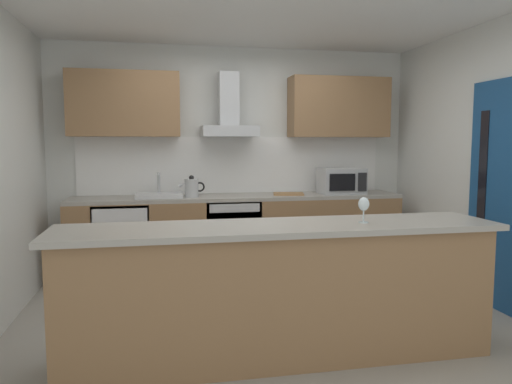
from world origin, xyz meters
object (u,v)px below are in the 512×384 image
Objects in this scene: microwave at (341,181)px; kettle at (192,187)px; chopping_board at (288,194)px; wine_glass at (364,205)px; oven at (231,235)px; refrigerator at (123,242)px; range_hood at (229,116)px; sink at (159,195)px.

kettle is at bearing -179.81° from microwave.
wine_glass is at bearing -91.60° from chopping_board.
oven is 0.70m from kettle.
refrigerator is at bearing 177.62° from kettle.
refrigerator is at bearing -173.62° from range_hood.
kettle is at bearing -175.59° from oven.
chopping_board is at bearing -2.05° from oven.
microwave is 1.73m from kettle.
refrigerator is at bearing 179.35° from chopping_board.
microwave is 1.73× the size of kettle.
range_hood is (-1.30, 0.16, 0.74)m from microwave.
sink is at bearing 121.85° from wine_glass.
kettle is 0.40× the size of range_hood.
sink is at bearing -171.45° from range_hood.
chopping_board reaches higher than refrigerator.
range_hood is (0.79, 0.12, 0.86)m from sink.
kettle is 2.42m from wine_glass.
refrigerator is 1.70× the size of microwave.
oven is 1.18m from refrigerator.
sink is at bearing 178.63° from chopping_board.
sink reaches higher than oven.
refrigerator is 1.70× the size of sink.
sink is 2.64m from wine_glass.
refrigerator is 4.78× the size of wine_glass.
microwave reaches higher than kettle.
kettle is (-0.44, -0.03, 0.55)m from oven.
sink is (0.39, 0.01, 0.50)m from refrigerator.
range_hood reaches higher than oven.
chopping_board is (-0.63, 0.00, -0.14)m from microwave.
kettle is 1.10m from chopping_board.
refrigerator is at bearing -178.01° from sink.
wine_glass is (0.60, -2.22, 0.60)m from oven.
wine_glass is (1.78, -2.22, 0.64)m from refrigerator.
sink reaches higher than wine_glass.
oven is 2.38m from wine_glass.
sink is 0.36m from kettle.
refrigerator is 2.94× the size of kettle.
kettle reaches higher than oven.
chopping_board is at bearing -0.65° from refrigerator.
sink is 0.69× the size of range_hood.
refrigerator is at bearing 128.75° from wine_glass.
microwave is (1.30, -0.03, 0.59)m from oven.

